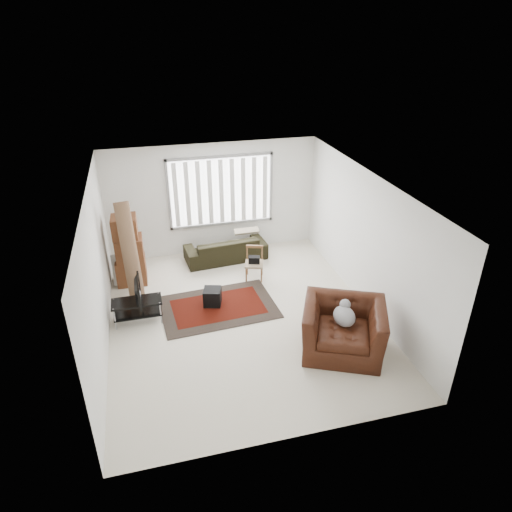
{
  "coord_description": "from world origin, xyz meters",
  "views": [
    {
      "loc": [
        -1.57,
        -7.18,
        5.21
      ],
      "look_at": [
        0.41,
        0.48,
        1.05
      ],
      "focal_mm": 32.0,
      "sensor_mm": 36.0,
      "label": 1
    }
  ],
  "objects_px": {
    "tv_stand": "(137,307)",
    "armchair": "(343,325)",
    "sofa": "(226,245)",
    "moving_boxes": "(129,253)",
    "side_chair": "(254,262)"
  },
  "relations": [
    {
      "from": "side_chair",
      "to": "sofa",
      "type": "bearing_deg",
      "value": 130.14
    },
    {
      "from": "tv_stand",
      "to": "moving_boxes",
      "type": "distance_m",
      "value": 1.61
    },
    {
      "from": "tv_stand",
      "to": "sofa",
      "type": "height_order",
      "value": "sofa"
    },
    {
      "from": "side_chair",
      "to": "moving_boxes",
      "type": "bearing_deg",
      "value": -173.85
    },
    {
      "from": "side_chair",
      "to": "armchair",
      "type": "bearing_deg",
      "value": -55.35
    },
    {
      "from": "sofa",
      "to": "side_chair",
      "type": "distance_m",
      "value": 1.14
    },
    {
      "from": "moving_boxes",
      "to": "sofa",
      "type": "height_order",
      "value": "moving_boxes"
    },
    {
      "from": "tv_stand",
      "to": "armchair",
      "type": "distance_m",
      "value": 3.86
    },
    {
      "from": "tv_stand",
      "to": "side_chair",
      "type": "xyz_separation_m",
      "value": [
        2.56,
        1.04,
        0.08
      ]
    },
    {
      "from": "sofa",
      "to": "armchair",
      "type": "bearing_deg",
      "value": 103.67
    },
    {
      "from": "sofa",
      "to": "moving_boxes",
      "type": "bearing_deg",
      "value": 8.22
    },
    {
      "from": "armchair",
      "to": "sofa",
      "type": "bearing_deg",
      "value": 133.4
    },
    {
      "from": "tv_stand",
      "to": "sofa",
      "type": "distance_m",
      "value": 2.98
    },
    {
      "from": "armchair",
      "to": "side_chair",
      "type": "bearing_deg",
      "value": 131.86
    },
    {
      "from": "tv_stand",
      "to": "moving_boxes",
      "type": "relative_size",
      "value": 0.6
    }
  ]
}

